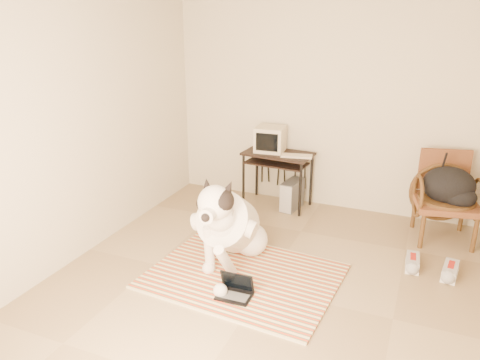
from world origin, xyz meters
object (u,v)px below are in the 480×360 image
Objects in this scene: laptop at (235,290)px; backpack at (451,187)px; dog at (229,225)px; computer_desk at (278,161)px; crt_monitor at (270,139)px; pc_tower at (292,195)px; rattan_chair at (445,197)px.

backpack reaches higher than laptop.
computer_desk is at bearing 91.09° from dog.
laptop is at bearing -78.13° from crt_monitor.
dog is 4.51× the size of laptop.
computer_desk is at bearing 171.75° from pc_tower.
pc_tower is 0.75× the size of backpack.
laptop is 0.32× the size of rattan_chair.
backpack is (2.06, -0.24, 0.02)m from computer_desk.
rattan_chair is at bearing -3.96° from pc_tower.
dog is at bearing -84.72° from crt_monitor.
laptop is 0.55× the size of backpack.
pc_tower is at bearing 93.27° from laptop.
computer_desk is 0.93× the size of rattan_chair.
computer_desk reaches higher than pc_tower.
crt_monitor is at bearing 172.52° from backpack.
computer_desk is at bearing 98.99° from laptop.
dog is 1.74m from crt_monitor.
backpack is at bearing -6.65° from computer_desk.
computer_desk is (-0.35, 2.18, 0.55)m from laptop.
backpack reaches higher than computer_desk.
rattan_chair is at bearing 36.21° from dog.
dog reaches higher than pc_tower.
rattan_chair is (2.03, -0.16, -0.13)m from computer_desk.
laptop is at bearing -86.73° from pc_tower.
rattan_chair reaches higher than laptop.
dog is 1.63m from computer_desk.
computer_desk is 2.07m from backpack.
dog is at bearing -88.91° from computer_desk.
rattan_chair reaches higher than computer_desk.
laptop is 0.35× the size of computer_desk.
rattan_chair reaches higher than pc_tower.
rattan_chair is at bearing -4.44° from computer_desk.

